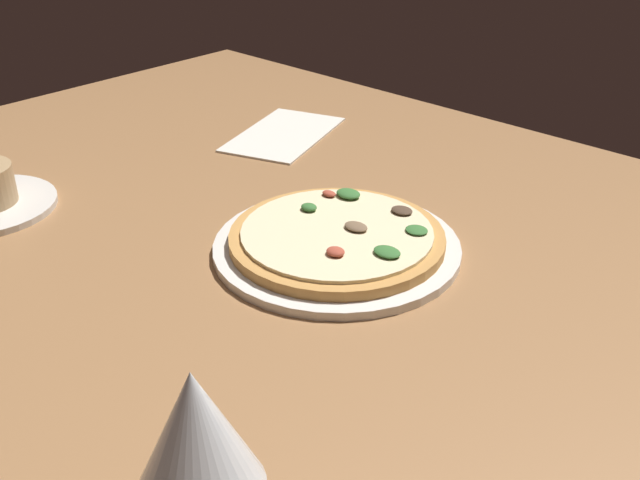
{
  "coord_description": "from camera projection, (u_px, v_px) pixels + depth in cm",
  "views": [
    {
      "loc": [
        -45.53,
        46.48,
        44.37
      ],
      "look_at": [
        0.66,
        -3.4,
        7.0
      ],
      "focal_mm": 41.98,
      "sensor_mm": 36.0,
      "label": 1
    }
  ],
  "objects": [
    {
      "name": "dining_table",
      "position": [
        302.0,
        296.0,
        0.77
      ],
      "size": [
        150.0,
        110.0,
        4.0
      ],
      "primitive_type": "cube",
      "color": "#996B42",
      "rests_on": "ground"
    },
    {
      "name": "pizza_main",
      "position": [
        337.0,
        241.0,
        0.81
      ],
      "size": [
        26.91,
        26.91,
        3.36
      ],
      "color": "silver",
      "rests_on": "dining_table"
    },
    {
      "name": "wine_glass_far",
      "position": [
        197.0,
        442.0,
        0.4
      ],
      "size": [
        7.56,
        7.56,
        16.1
      ],
      "color": "silver",
      "rests_on": "dining_table"
    },
    {
      "name": "paper_menu",
      "position": [
        284.0,
        134.0,
        1.12
      ],
      "size": [
        17.68,
        22.8,
        0.3
      ],
      "primitive_type": "cube",
      "rotation": [
        0.0,
        0.0,
        0.33
      ],
      "color": "silver",
      "rests_on": "dining_table"
    }
  ]
}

